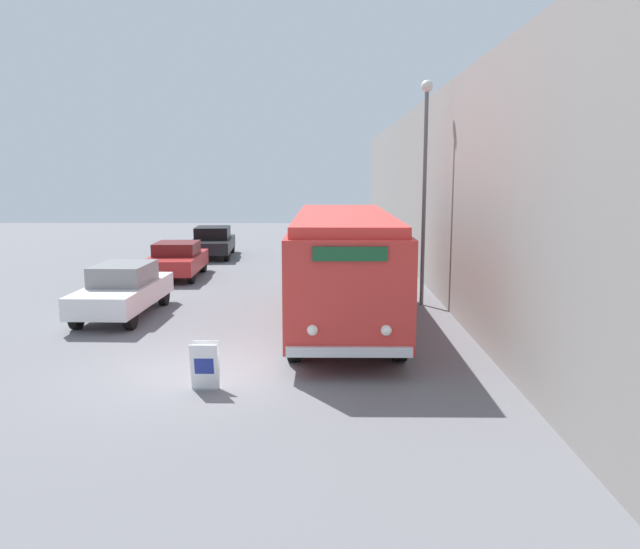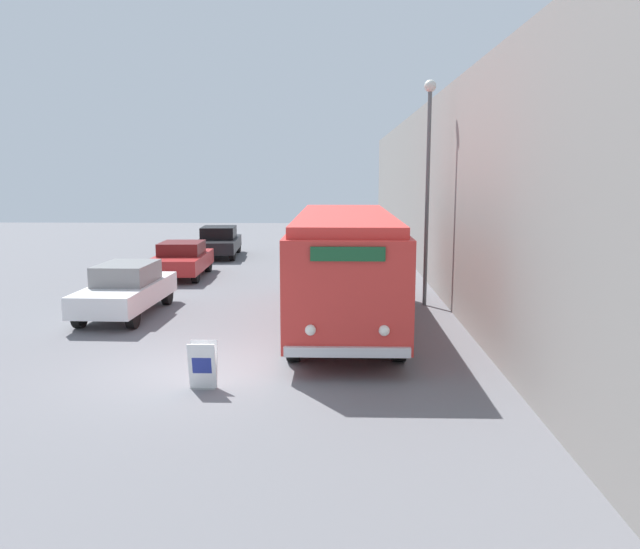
# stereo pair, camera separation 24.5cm
# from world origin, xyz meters

# --- Properties ---
(ground_plane) EXTENTS (80.00, 80.00, 0.00)m
(ground_plane) POSITION_xyz_m (0.00, 0.00, 0.00)
(ground_plane) COLOR slate
(building_wall_right) EXTENTS (0.30, 60.00, 6.80)m
(building_wall_right) POSITION_xyz_m (6.47, 10.00, 3.40)
(building_wall_right) COLOR gray
(building_wall_right) RESTS_ON ground_plane
(vintage_bus) EXTENTS (2.62, 9.65, 3.04)m
(vintage_bus) POSITION_xyz_m (3.10, 4.18, 1.73)
(vintage_bus) COLOR black
(vintage_bus) RESTS_ON ground_plane
(sign_board) EXTENTS (0.53, 0.34, 0.91)m
(sign_board) POSITION_xyz_m (0.33, -1.04, 0.44)
(sign_board) COLOR gray
(sign_board) RESTS_ON ground_plane
(streetlamp) EXTENTS (0.36, 0.36, 6.84)m
(streetlamp) POSITION_xyz_m (5.64, 6.82, 4.40)
(streetlamp) COLOR #595E60
(streetlamp) RESTS_ON ground_plane
(parked_car_near) EXTENTS (1.82, 4.55, 1.51)m
(parked_car_near) POSITION_xyz_m (-3.22, 5.17, 0.77)
(parked_car_near) COLOR black
(parked_car_near) RESTS_ON ground_plane
(parked_car_mid) EXTENTS (2.02, 4.24, 1.40)m
(parked_car_mid) POSITION_xyz_m (-3.31, 11.98, 0.72)
(parked_car_mid) COLOR black
(parked_car_mid) RESTS_ON ground_plane
(parked_car_far) EXTENTS (2.22, 4.66, 1.49)m
(parked_car_far) POSITION_xyz_m (-3.01, 18.29, 0.76)
(parked_car_far) COLOR black
(parked_car_far) RESTS_ON ground_plane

